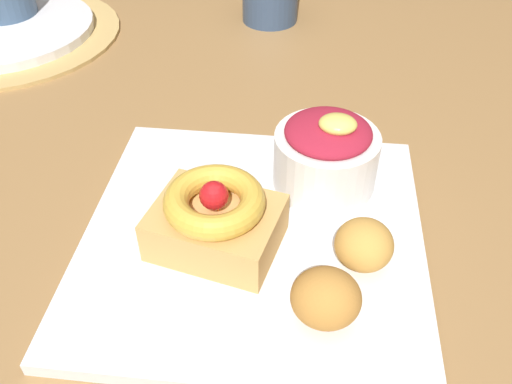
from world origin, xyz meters
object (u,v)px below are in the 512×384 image
berry_ramekin (326,154)px  fritter_middle (326,298)px  fritter_front (364,245)px  back_plate (3,29)px  front_plate (253,238)px  cake_slice (216,219)px

berry_ramekin → fritter_middle: berry_ramekin is taller
fritter_front → fritter_middle: bearing=-117.1°
fritter_middle → back_plate: (-0.45, 0.43, -0.02)m
front_plate → fritter_front: 0.09m
back_plate → cake_slice: bearing=-45.6°
cake_slice → fritter_front: 0.12m
back_plate → front_plate: bearing=-42.2°
front_plate → back_plate: (-0.39, 0.35, 0.01)m
front_plate → fritter_front: fritter_front is taller
berry_ramekin → fritter_middle: bearing=-88.7°
front_plate → berry_ramekin: (0.06, 0.07, 0.04)m
front_plate → berry_ramekin: size_ratio=3.03×
fritter_middle → back_plate: size_ratio=0.20×
fritter_front → fritter_middle: fritter_middle is taller
cake_slice → fritter_front: size_ratio=2.45×
fritter_middle → back_plate: 0.62m
cake_slice → back_plate: 0.52m
cake_slice → fritter_front: bearing=-3.4°
fritter_middle → back_plate: bearing=136.2°
cake_slice → back_plate: cake_slice is taller
front_plate → fritter_middle: bearing=-52.4°
cake_slice → back_plate: size_ratio=0.46×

